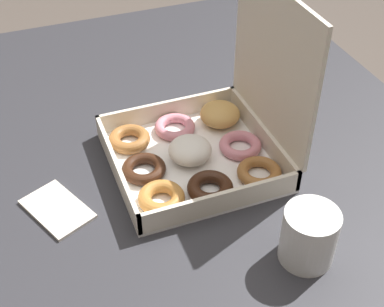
{
  "coord_description": "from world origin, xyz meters",
  "views": [
    {
      "loc": [
        0.81,
        -0.3,
        1.42
      ],
      "look_at": [
        0.07,
        -0.02,
        0.75
      ],
      "focal_mm": 50.0,
      "sensor_mm": 36.0,
      "label": 1
    }
  ],
  "objects": [
    {
      "name": "donut_box",
      "position": [
        0.06,
        0.02,
        0.78
      ],
      "size": [
        0.3,
        0.32,
        0.33
      ],
      "color": "white",
      "rests_on": "dining_table"
    },
    {
      "name": "dining_table",
      "position": [
        0.0,
        0.0,
        0.64
      ],
      "size": [
        1.24,
        1.02,
        0.73
      ],
      "color": "#2D2D33",
      "rests_on": "ground_plane"
    },
    {
      "name": "paper_napkin",
      "position": [
        0.1,
        -0.29,
        0.73
      ],
      "size": [
        0.15,
        0.13,
        0.01
      ],
      "color": "silver",
      "rests_on": "dining_table"
    },
    {
      "name": "coffee_mug",
      "position": [
        0.35,
        0.07,
        0.78
      ],
      "size": [
        0.09,
        0.09,
        0.1
      ],
      "color": "white",
      "rests_on": "dining_table"
    }
  ]
}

